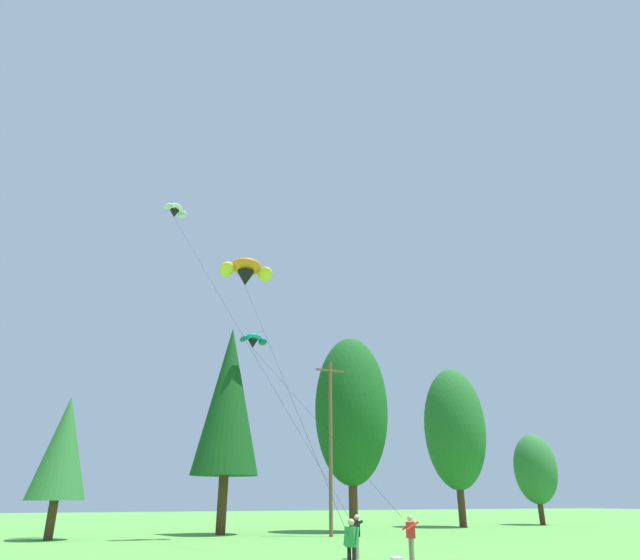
{
  "coord_description": "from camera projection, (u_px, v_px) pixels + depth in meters",
  "views": [
    {
      "loc": [
        -10.67,
        2.21,
        2.29
      ],
      "look_at": [
        -1.42,
        23.31,
        11.55
      ],
      "focal_mm": 30.67,
      "sensor_mm": 36.0,
      "label": 1
    }
  ],
  "objects": [
    {
      "name": "treeline_tree_g",
      "position": [
        535.0,
        469.0,
        53.84
      ],
      "size": [
        4.06,
        4.06,
        8.36
      ],
      "color": "#472D19",
      "rests_on": "ground_plane"
    },
    {
      "name": "kite_flyer_near",
      "position": [
        351.0,
        542.0,
        17.85
      ],
      "size": [
        0.43,
        0.59,
        1.69
      ],
      "color": "black",
      "rests_on": "ground_plane"
    },
    {
      "name": "kite_flyer_far",
      "position": [
        411.0,
        534.0,
        21.82
      ],
      "size": [
        0.61,
        0.64,
        1.69
      ],
      "color": "gray",
      "rests_on": "ground_plane"
    },
    {
      "name": "parafoil_kite_high_orange",
      "position": [
        246.0,
        272.0,
        38.28
      ],
      "size": [
        4.1,
        17.63,
        16.95
      ],
      "color": "orange"
    },
    {
      "name": "parafoil_kite_mid_white",
      "position": [
        175.0,
        211.0,
        41.49
      ],
      "size": [
        7.68,
        16.34,
        21.59
      ],
      "color": "white"
    },
    {
      "name": "treeline_tree_e",
      "position": [
        351.0,
        410.0,
        43.68
      ],
      "size": [
        5.79,
        5.79,
        14.78
      ],
      "color": "#472D19",
      "rests_on": "ground_plane"
    },
    {
      "name": "kite_flyer_mid",
      "position": [
        357.0,
        532.0,
        22.78
      ],
      "size": [
        0.72,
        0.74,
        1.69
      ],
      "color": "gray",
      "rests_on": "ground_plane"
    },
    {
      "name": "treeline_tree_c",
      "position": [
        63.0,
        447.0,
        34.52
      ],
      "size": [
        3.47,
        3.47,
        8.51
      ],
      "color": "#472D19",
      "rests_on": "ground_plane"
    },
    {
      "name": "treeline_tree_f",
      "position": [
        455.0,
        428.0,
        50.74
      ],
      "size": [
        5.56,
        5.56,
        13.92
      ],
      "color": "#472D19",
      "rests_on": "ground_plane"
    },
    {
      "name": "utility_pole",
      "position": [
        330.0,
        441.0,
        37.83
      ],
      "size": [
        2.2,
        0.26,
        11.57
      ],
      "color": "brown",
      "rests_on": "ground_plane"
    },
    {
      "name": "parafoil_kite_far_teal",
      "position": [
        253.0,
        340.0,
        42.02
      ],
      "size": [
        2.43,
        19.37,
        12.6
      ],
      "color": "teal"
    },
    {
      "name": "treeline_tree_d",
      "position": [
        229.0,
        399.0,
        40.93
      ],
      "size": [
        4.85,
        4.85,
        14.78
      ],
      "color": "#472D19",
      "rests_on": "ground_plane"
    }
  ]
}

